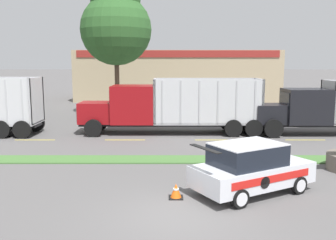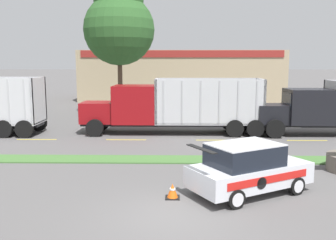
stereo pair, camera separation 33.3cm
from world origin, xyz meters
The scene contains 12 objects.
ground_plane centered at (0.00, 0.00, 0.00)m, with size 600.00×600.00×0.00m, color #5B5959.
grass_verge centered at (0.00, 6.57, 0.03)m, with size 120.00×1.43×0.06m, color #477538.
centre_line_3 centered at (-8.27, 11.29, 0.00)m, with size 2.40×0.14×0.01m, color yellow.
centre_line_4 centered at (-2.87, 11.29, 0.00)m, with size 2.40×0.14×0.01m, color yellow.
centre_line_5 centered at (2.53, 11.29, 0.00)m, with size 2.40×0.14×0.01m, color yellow.
centre_line_6 centered at (7.93, 11.29, 0.00)m, with size 2.40×0.14×0.01m, color yellow.
dump_truck_lead centered at (-1.20, 13.51, 1.66)m, with size 11.72×2.77×3.57m.
dump_truck_trail centered at (9.97, 13.09, 1.61)m, with size 11.20×2.58×3.48m.
rally_car centered at (2.61, 2.01, 0.91)m, with size 4.68×3.78×1.84m.
traffic_cone centered at (-0.02, 1.52, 0.24)m, with size 0.49×0.49×0.50m.
store_building_backdrop centered at (0.87, 38.96, 3.05)m, with size 24.60×12.10×6.10m.
tree_behind_left centered at (-4.82, 22.72, 8.08)m, with size 6.19×6.19×12.10m.
Camera 1 is at (-0.29, -10.66, 4.51)m, focal length 40.00 mm.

